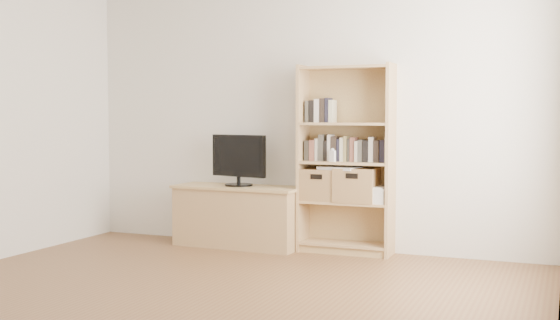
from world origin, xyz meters
The scene contains 12 objects.
floor centered at (0.00, 0.00, 0.00)m, with size 4.50×5.00×0.01m, color brown.
back_wall centered at (0.00, 2.50, 1.30)m, with size 4.50×0.02×2.60m, color white.
tv_stand centered at (-0.61, 2.27, 0.28)m, with size 1.21×0.45×0.55m, color tan.
bookshelf centered at (0.43, 2.35, 0.85)m, with size 0.85×0.30×1.70m, color tan.
television centered at (-0.61, 2.27, 0.82)m, with size 0.61×0.05×0.48m, color black.
books_row_mid centered at (0.43, 2.37, 0.95)m, with size 0.87×0.17×0.23m, color #333029.
books_row_upper centered at (0.24, 2.37, 1.28)m, with size 0.36×0.13×0.19m, color #333029.
baby_monitor centered at (0.33, 2.25, 0.88)m, with size 0.05×0.03×0.10m, color white.
basket_left centered at (0.20, 2.34, 0.61)m, with size 0.35×0.28×0.28m, color #956943.
basket_right centered at (0.53, 2.34, 0.62)m, with size 0.37×0.30×0.30m, color #956943.
laptop centered at (0.38, 2.33, 0.77)m, with size 0.35×0.24×0.03m, color white.
magazine_stack centered at (0.72, 2.34, 0.53)m, with size 0.18×0.27×0.12m, color silver.
Camera 1 is at (2.29, -3.69, 1.24)m, focal length 45.00 mm.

